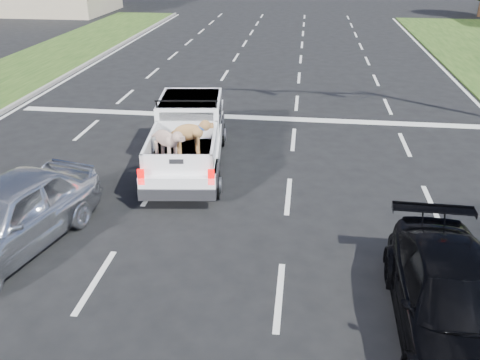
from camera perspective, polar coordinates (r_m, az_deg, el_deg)
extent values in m
plane|color=black|center=(9.73, -6.14, -12.03)|extent=(160.00, 160.00, 0.00)
cube|color=silver|center=(16.38, -19.52, 2.96)|extent=(0.12, 60.00, 0.01)
cube|color=silver|center=(15.17, -7.56, 2.47)|extent=(0.12, 60.00, 0.01)
cube|color=silver|center=(14.70, 5.77, 1.80)|extent=(0.12, 60.00, 0.01)
cube|color=silver|center=(15.06, 19.19, 1.02)|extent=(0.12, 60.00, 0.01)
cube|color=silver|center=(18.54, 0.77, 7.05)|extent=(17.00, 0.45, 0.01)
cylinder|color=black|center=(12.80, -10.38, -0.54)|extent=(0.35, 0.75, 0.73)
cylinder|color=black|center=(12.60, -2.92, -0.57)|extent=(0.35, 0.75, 0.73)
cylinder|color=black|center=(16.00, -8.24, 5.06)|extent=(0.35, 0.75, 0.73)
cylinder|color=black|center=(15.84, -2.25, 5.10)|extent=(0.35, 0.75, 0.73)
cube|color=white|center=(14.21, -5.92, 3.65)|extent=(2.41, 5.25, 0.50)
cube|color=white|center=(15.10, -5.58, 7.68)|extent=(2.01, 2.39, 0.82)
cube|color=black|center=(14.07, -6.00, 6.42)|extent=(1.47, 0.21, 0.59)
cylinder|color=black|center=(14.02, -6.06, 8.81)|extent=(1.71, 0.25, 0.05)
cube|color=black|center=(13.10, -6.45, 2.70)|extent=(1.98, 2.62, 0.06)
cube|color=white|center=(13.11, -10.04, 3.80)|extent=(0.37, 2.43, 0.50)
cube|color=white|center=(12.92, -2.92, 3.84)|extent=(0.37, 2.43, 0.50)
cube|color=white|center=(11.91, -7.12, 1.71)|extent=(1.70, 0.28, 0.50)
cube|color=#D40404|center=(11.96, -11.05, 0.35)|extent=(0.16, 0.08, 0.38)
cube|color=#D40404|center=(11.74, -3.25, 0.33)|extent=(0.16, 0.08, 0.38)
cube|color=black|center=(12.08, -7.03, -1.45)|extent=(1.86, 0.51, 0.29)
imported|color=silver|center=(11.42, -24.67, -3.73)|extent=(2.81, 4.82, 1.54)
imported|color=black|center=(9.01, 22.82, -12.53)|extent=(1.93, 4.54, 1.31)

